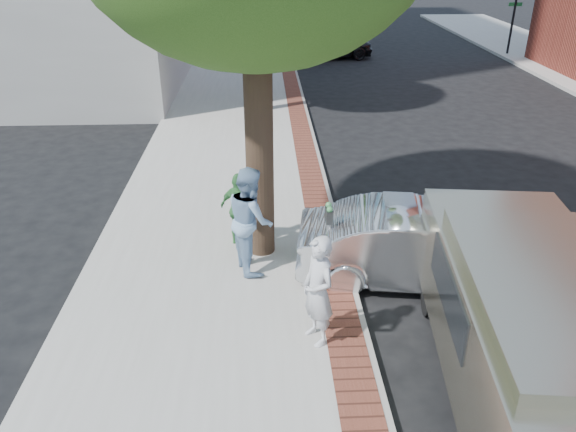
{
  "coord_description": "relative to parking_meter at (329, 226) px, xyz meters",
  "views": [
    {
      "loc": [
        -0.52,
        -7.88,
        5.84
      ],
      "look_at": [
        -0.1,
        1.3,
        1.2
      ],
      "focal_mm": 35.0,
      "sensor_mm": 36.0,
      "label": 1
    }
  ],
  "objects": [
    {
      "name": "signal_far",
      "position": [
        11.9,
        21.13,
        1.05
      ],
      "size": [
        0.7,
        0.15,
        3.8
      ],
      "color": "black",
      "rests_on": "ground"
    },
    {
      "name": "curb",
      "position": [
        0.45,
        7.13,
        -1.13
      ],
      "size": [
        0.1,
        60.0,
        0.15
      ],
      "primitive_type": "cube",
      "color": "gray",
      "rests_on": "ground"
    },
    {
      "name": "person_green",
      "position": [
        -1.62,
        1.3,
        -0.29
      ],
      "size": [
        0.96,
        0.82,
        1.54
      ],
      "primitive_type": "imported",
      "rotation": [
        0.0,
        0.0,
        2.54
      ],
      "color": "#3C8442",
      "rests_on": "sidewalk"
    },
    {
      "name": "van",
      "position": [
        2.42,
        -2.68,
        -0.06
      ],
      "size": [
        2.79,
        5.86,
        2.09
      ],
      "rotation": [
        0.0,
        0.0,
        -0.12
      ],
      "color": "gray",
      "rests_on": "ground"
    },
    {
      "name": "bg_car",
      "position": [
        2.25,
        21.03,
        -0.4
      ],
      "size": [
        4.89,
        2.43,
        1.6
      ],
      "primitive_type": "imported",
      "rotation": [
        0.0,
        0.0,
        1.69
      ],
      "color": "black",
      "rests_on": "ground"
    },
    {
      "name": "person_gray",
      "position": [
        -0.35,
        -1.8,
        -0.15
      ],
      "size": [
        0.67,
        0.78,
        1.8
      ],
      "primitive_type": "imported",
      "rotation": [
        0.0,
        0.0,
        -1.13
      ],
      "color": "silver",
      "rests_on": "sidewalk"
    },
    {
      "name": "sidewalk",
      "position": [
        -2.1,
        7.13,
        -1.13
      ],
      "size": [
        5.0,
        60.0,
        0.15
      ],
      "primitive_type": "cube",
      "color": "#9E9991",
      "rests_on": "ground"
    },
    {
      "name": "brick_strip",
      "position": [
        0.1,
        7.13,
        -1.05
      ],
      "size": [
        0.6,
        60.0,
        0.01
      ],
      "primitive_type": "cube",
      "color": "brown",
      "rests_on": "sidewalk"
    },
    {
      "name": "ground",
      "position": [
        -0.6,
        -0.87,
        -1.21
      ],
      "size": [
        120.0,
        120.0,
        0.0
      ],
      "primitive_type": "plane",
      "color": "black",
      "rests_on": "ground"
    },
    {
      "name": "parking_meter",
      "position": [
        0.0,
        0.0,
        0.0
      ],
      "size": [
        0.12,
        0.32,
        1.47
      ],
      "color": "gray",
      "rests_on": "sidewalk"
    },
    {
      "name": "person_officer",
      "position": [
        -1.39,
        0.4,
        -0.04
      ],
      "size": [
        1.01,
        1.16,
        2.02
      ],
      "primitive_type": "imported",
      "rotation": [
        0.0,
        0.0,
        1.86
      ],
      "color": "#7D9EC1",
      "rests_on": "sidewalk"
    },
    {
      "name": "signal_near",
      "position": [
        0.3,
        21.13,
        1.05
      ],
      "size": [
        0.7,
        0.15,
        3.8
      ],
      "color": "black",
      "rests_on": "ground"
    },
    {
      "name": "office_base",
      "position": [
        -13.6,
        21.13,
        0.79
      ],
      "size": [
        18.2,
        22.2,
        4.0
      ],
      "primitive_type": "cube",
      "color": "gray",
      "rests_on": "ground"
    },
    {
      "name": "sedan_silver",
      "position": [
        1.68,
        0.03,
        -0.48
      ],
      "size": [
        4.58,
        2.1,
        1.46
      ],
      "primitive_type": "imported",
      "rotation": [
        0.0,
        0.0,
        1.44
      ],
      "color": "silver",
      "rests_on": "ground"
    }
  ]
}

